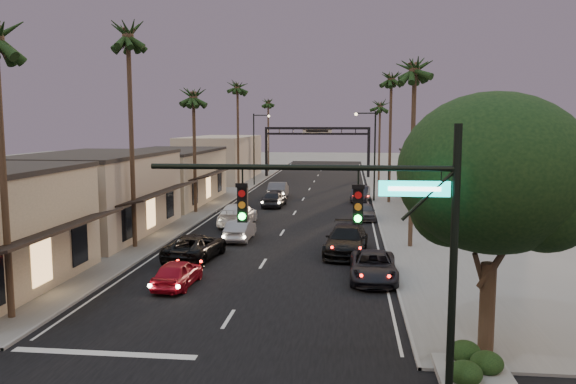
% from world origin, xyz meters
% --- Properties ---
extents(ground, '(200.00, 200.00, 0.00)m').
position_xyz_m(ground, '(0.00, 40.00, 0.00)').
color(ground, slate).
rests_on(ground, ground).
extents(road, '(14.00, 120.00, 0.02)m').
position_xyz_m(road, '(0.00, 45.00, 0.00)').
color(road, black).
rests_on(road, ground).
extents(sidewalk_left, '(5.00, 92.00, 0.12)m').
position_xyz_m(sidewalk_left, '(-9.50, 52.00, 0.06)').
color(sidewalk_left, slate).
rests_on(sidewalk_left, ground).
extents(sidewalk_right, '(5.00, 92.00, 0.12)m').
position_xyz_m(sidewalk_right, '(9.50, 52.00, 0.06)').
color(sidewalk_right, slate).
rests_on(sidewalk_right, ground).
extents(storefront_mid, '(8.00, 14.00, 5.50)m').
position_xyz_m(storefront_mid, '(-13.00, 26.00, 2.75)').
color(storefront_mid, tan).
rests_on(storefront_mid, ground).
extents(storefront_far, '(8.00, 16.00, 5.00)m').
position_xyz_m(storefront_far, '(-13.00, 42.00, 2.50)').
color(storefront_far, tan).
rests_on(storefront_far, ground).
extents(storefront_dist, '(8.00, 20.00, 6.00)m').
position_xyz_m(storefront_dist, '(-13.00, 65.00, 3.00)').
color(storefront_dist, tan).
rests_on(storefront_dist, ground).
extents(building_right, '(8.00, 18.00, 5.00)m').
position_xyz_m(building_right, '(14.00, 40.00, 2.50)').
color(building_right, tan).
rests_on(building_right, ground).
extents(traffic_signal, '(8.51, 0.22, 7.80)m').
position_xyz_m(traffic_signal, '(5.69, 4.00, 5.08)').
color(traffic_signal, black).
rests_on(traffic_signal, ground).
extents(corner_tree, '(6.20, 6.20, 8.80)m').
position_xyz_m(corner_tree, '(9.48, 7.45, 5.98)').
color(corner_tree, '#38281C').
rests_on(corner_tree, ground).
extents(planter, '(2.20, 2.60, 0.24)m').
position_xyz_m(planter, '(8.60, 5.50, 0.00)').
color(planter, gray).
rests_on(planter, ground).
extents(arch, '(15.20, 0.40, 7.27)m').
position_xyz_m(arch, '(0.00, 70.00, 5.53)').
color(arch, black).
rests_on(arch, ground).
extents(streetlight_right, '(2.13, 0.30, 9.00)m').
position_xyz_m(streetlight_right, '(6.92, 45.00, 5.33)').
color(streetlight_right, black).
rests_on(streetlight_right, ground).
extents(streetlight_left, '(2.13, 0.30, 9.00)m').
position_xyz_m(streetlight_left, '(-6.92, 58.00, 5.33)').
color(streetlight_left, black).
rests_on(streetlight_left, ground).
extents(palm_lb, '(3.20, 3.20, 15.20)m').
position_xyz_m(palm_lb, '(-8.60, 22.00, 13.39)').
color(palm_lb, '#38281C').
rests_on(palm_lb, ground).
extents(palm_lc, '(3.20, 3.20, 12.20)m').
position_xyz_m(palm_lc, '(-8.60, 36.00, 10.47)').
color(palm_lc, '#38281C').
rests_on(palm_lc, ground).
extents(palm_ld, '(3.20, 3.20, 14.20)m').
position_xyz_m(palm_ld, '(-8.60, 55.00, 12.42)').
color(palm_ld, '#38281C').
rests_on(palm_ld, ground).
extents(palm_ra, '(3.20, 3.20, 13.20)m').
position_xyz_m(palm_ra, '(8.60, 24.00, 11.44)').
color(palm_ra, '#38281C').
rests_on(palm_ra, ground).
extents(palm_rb, '(3.20, 3.20, 14.20)m').
position_xyz_m(palm_rb, '(8.60, 44.00, 12.42)').
color(palm_rb, '#38281C').
rests_on(palm_rb, ground).
extents(palm_rc, '(3.20, 3.20, 12.20)m').
position_xyz_m(palm_rc, '(8.60, 64.00, 10.47)').
color(palm_rc, '#38281C').
rests_on(palm_rc, ground).
extents(palm_far, '(3.20, 3.20, 13.20)m').
position_xyz_m(palm_far, '(-8.30, 78.00, 11.44)').
color(palm_far, '#38281C').
rests_on(palm_far, ground).
extents(oncoming_red, '(1.73, 3.98, 1.34)m').
position_xyz_m(oncoming_red, '(-3.39, 14.17, 0.67)').
color(oncoming_red, '#9F0B1A').
rests_on(oncoming_red, ground).
extents(oncoming_pickup, '(2.96, 5.49, 1.46)m').
position_xyz_m(oncoming_pickup, '(-4.03, 19.67, 0.73)').
color(oncoming_pickup, black).
rests_on(oncoming_pickup, ground).
extents(oncoming_silver, '(1.49, 4.24, 1.39)m').
position_xyz_m(oncoming_silver, '(-2.50, 25.17, 0.70)').
color(oncoming_silver, gray).
rests_on(oncoming_silver, ground).
extents(oncoming_white, '(2.38, 5.80, 1.68)m').
position_xyz_m(oncoming_white, '(-3.80, 30.67, 0.84)').
color(oncoming_white, silver).
rests_on(oncoming_white, ground).
extents(oncoming_dgrey, '(2.13, 4.78, 1.60)m').
position_xyz_m(oncoming_dgrey, '(-2.29, 40.52, 0.80)').
color(oncoming_dgrey, black).
rests_on(oncoming_dgrey, ground).
extents(oncoming_grey_far, '(1.98, 5.26, 1.72)m').
position_xyz_m(oncoming_grey_far, '(-2.67, 46.55, 0.86)').
color(oncoming_grey_far, '#48484D').
rests_on(oncoming_grey_far, ground).
extents(curbside_near, '(2.35, 5.02, 1.39)m').
position_xyz_m(curbside_near, '(6.00, 16.37, 0.69)').
color(curbside_near, black).
rests_on(curbside_near, ground).
extents(curbside_black, '(2.86, 6.01, 1.69)m').
position_xyz_m(curbside_black, '(4.61, 21.87, 0.85)').
color(curbside_black, black).
rests_on(curbside_black, ground).
extents(curbside_grey, '(1.81, 4.01, 1.34)m').
position_xyz_m(curbside_grey, '(6.01, 34.25, 0.67)').
color(curbside_grey, '#434347').
rests_on(curbside_grey, ground).
extents(curbside_far, '(2.12, 4.79, 1.53)m').
position_xyz_m(curbside_far, '(5.85, 44.94, 0.76)').
color(curbside_far, black).
rests_on(curbside_far, ground).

